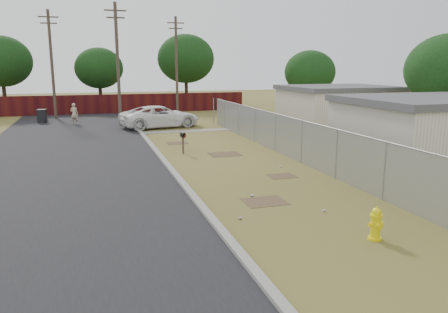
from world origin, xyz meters
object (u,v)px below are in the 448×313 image
object	(u,v)px
fire_hydrant	(376,224)
trash_bin	(42,116)
mailbox	(183,137)
pedestrian	(74,114)
pickup_truck	(160,117)

from	to	relation	value
fire_hydrant	trash_bin	world-z (taller)	trash_bin
mailbox	trash_bin	bearing A→B (deg)	117.55
pedestrian	trash_bin	bearing A→B (deg)	-14.81
mailbox	fire_hydrant	bearing A→B (deg)	-79.16
pedestrian	fire_hydrant	bearing A→B (deg)	128.54
fire_hydrant	mailbox	bearing A→B (deg)	100.84
mailbox	pedestrian	xyz separation A→B (m)	(-5.64, 13.78, -0.06)
mailbox	trash_bin	size ratio (longest dim) A/B	1.05
trash_bin	pedestrian	bearing A→B (deg)	-36.39
pickup_truck	mailbox	bearing A→B (deg)	165.09
fire_hydrant	trash_bin	bearing A→B (deg)	110.49
mailbox	pickup_truck	world-z (taller)	pickup_truck
pickup_truck	trash_bin	bearing A→B (deg)	44.86
pickup_truck	pedestrian	xyz separation A→B (m)	(-6.09, 3.68, 0.02)
fire_hydrant	pickup_truck	xyz separation A→B (m)	(-1.99, 22.80, 0.38)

